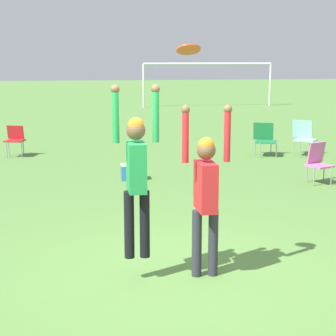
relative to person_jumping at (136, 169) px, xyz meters
The scene contains 10 objects.
ground_plane 1.46m from the person_jumping, 11.06° to the left, with size 120.00×120.00×0.00m, color #56843D.
person_jumping is the anchor object (origin of this frame).
person_defending 0.87m from the person_jumping, ahead, with size 0.60×0.46×2.09m.
frisbee 1.48m from the person_jumping, ahead, with size 0.27×0.26×0.12m.
camping_chair_0 6.47m from the person_jumping, 48.43° to the left, with size 0.59×0.64×0.86m.
camping_chair_1 9.25m from the person_jumping, 63.12° to the left, with size 0.70×0.76×0.89m.
camping_chair_2 9.44m from the person_jumping, 105.65° to the left, with size 0.57×0.61×0.82m.
camping_chair_4 9.69m from the person_jumping, 57.18° to the left, with size 0.74×0.82×0.94m.
cooler_box 5.78m from the person_jumping, 86.56° to the left, with size 0.44×0.34×0.34m.
soccer_goal 24.46m from the person_jumping, 76.14° to the left, with size 7.10×0.10×2.35m.
Camera 1 is at (-1.03, -6.46, 2.63)m, focal length 60.00 mm.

